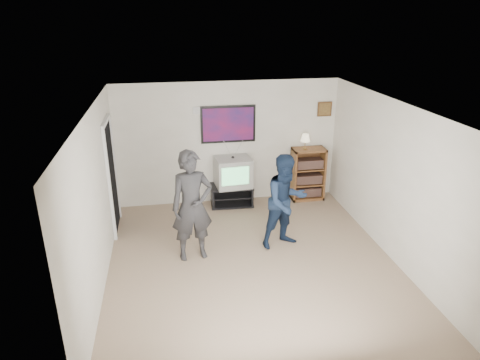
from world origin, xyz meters
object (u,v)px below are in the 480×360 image
object	(u,v)px
person_tall	(192,206)
person_short	(286,201)
crt_television	(233,172)
media_stand	(232,195)
bookshelf	(308,174)

from	to	relation	value
person_tall	person_short	bearing A→B (deg)	-4.39
crt_television	media_stand	bearing A→B (deg)	175.45
crt_television	person_tall	world-z (taller)	person_tall
media_stand	crt_television	xyz separation A→B (m)	(0.03, 0.00, 0.51)
media_stand	person_tall	xyz separation A→B (m)	(-0.92, -1.88, 0.69)
person_tall	person_short	world-z (taller)	person_tall
bookshelf	person_tall	distance (m)	3.22
media_stand	person_short	size ratio (longest dim) A/B	0.54
media_stand	person_tall	bearing A→B (deg)	-113.86
bookshelf	media_stand	bearing A→B (deg)	-178.24
person_tall	person_short	distance (m)	1.56
crt_television	person_short	distance (m)	1.87
media_stand	person_tall	world-z (taller)	person_tall
crt_television	person_short	xyz separation A→B (m)	(0.60, -1.76, 0.09)
person_short	person_tall	bearing A→B (deg)	167.24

